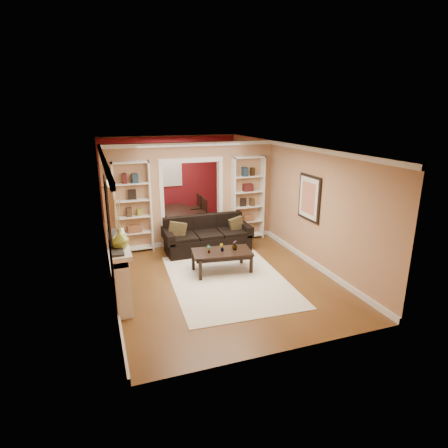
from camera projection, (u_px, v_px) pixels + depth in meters
name	position (u px, v px, depth m)	size (l,w,h in m)	color
floor	(205.00, 257.00, 9.21)	(8.00, 8.00, 0.00)	brown
ceiling	(203.00, 146.00, 8.43)	(8.00, 8.00, 0.00)	white
wall_back	(170.00, 177.00, 12.43)	(8.00, 8.00, 0.00)	tan
wall_front	(286.00, 269.00, 5.21)	(8.00, 8.00, 0.00)	tan
wall_left	(105.00, 212.00, 8.10)	(8.00, 8.00, 0.00)	tan
wall_right	(289.00, 197.00, 9.54)	(8.00, 8.00, 0.00)	tan
partition_wall	(191.00, 194.00, 9.90)	(4.50, 0.15, 2.70)	tan
red_back_panel	(170.00, 178.00, 12.41)	(4.44, 0.04, 2.64)	maroon
dining_window	(170.00, 171.00, 12.31)	(0.78, 0.03, 0.98)	#8CA5CC
area_rug	(228.00, 280.00, 7.98)	(2.36, 3.31, 0.01)	white
sofa	(207.00, 234.00, 9.56)	(2.21, 0.96, 0.87)	black
pillow_left	(177.00, 230.00, 9.23)	(0.43, 0.12, 0.43)	brown
pillow_right	(236.00, 225.00, 9.74)	(0.37, 0.11, 0.37)	brown
coffee_table	(222.00, 261.00, 8.33)	(1.29, 0.70, 0.49)	black
plant_left	(209.00, 249.00, 8.14)	(0.09, 0.06, 0.18)	#336626
plant_center	(222.00, 247.00, 8.24)	(0.10, 0.08, 0.17)	#336626
plant_right	(235.00, 245.00, 8.33)	(0.12, 0.12, 0.21)	#336626
bookshelf_left	(133.00, 208.00, 9.31)	(0.90, 0.30, 2.30)	white
bookshelf_right	(248.00, 198.00, 10.30)	(0.90, 0.30, 2.30)	white
fireplace	(121.00, 271.00, 7.02)	(0.32, 1.70, 1.16)	white
vase	(119.00, 239.00, 6.49)	(0.34, 0.34, 0.35)	olive
mirror	(107.00, 209.00, 6.62)	(0.03, 0.95, 1.10)	silver
wall_sconce	(106.00, 186.00, 8.49)	(0.18, 0.18, 0.22)	#FFE0A5
framed_art	(309.00, 198.00, 8.56)	(0.04, 0.85, 1.05)	black
dining_table	(177.00, 218.00, 11.63)	(0.85, 1.53, 0.54)	black
dining_chair_nw	(161.00, 216.00, 11.12)	(0.46, 0.46, 0.93)	black
dining_chair_ne	(197.00, 213.00, 11.48)	(0.46, 0.46, 0.92)	black
dining_chair_sw	(158.00, 211.00, 11.67)	(0.45, 0.45, 0.91)	black
dining_chair_se	(192.00, 208.00, 12.02)	(0.46, 0.46, 0.93)	black
chandelier	(178.00, 162.00, 11.06)	(0.50, 0.50, 0.30)	#332817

